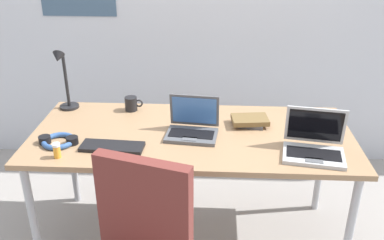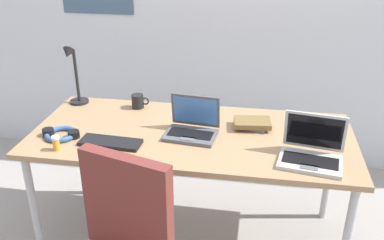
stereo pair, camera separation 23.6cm
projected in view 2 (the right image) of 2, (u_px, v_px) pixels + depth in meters
name	position (u px, v px, depth m)	size (l,w,h in m)	color
ground_plane	(192.00, 236.00, 2.72)	(12.00, 12.00, 0.00)	gray
desk	(192.00, 142.00, 2.43)	(1.80, 0.80, 0.74)	#9E7A56
desk_lamp	(74.00, 76.00, 2.68)	(0.12, 0.18, 0.40)	black
laptop_front_right	(312.00, 152.00, 2.11)	(0.34, 0.29, 0.23)	#B7BABC
laptop_near_lamp	(192.00, 127.00, 2.37)	(0.30, 0.25, 0.21)	#515459
external_keyboard	(111.00, 142.00, 2.28)	(0.33, 0.12, 0.02)	black
computer_mouse	(213.00, 118.00, 2.54)	(0.06, 0.10, 0.03)	black
cell_phone	(304.00, 124.00, 2.50)	(0.06, 0.14, 0.01)	black
headphones	(61.00, 134.00, 2.35)	(0.21, 0.18, 0.04)	#335999
pill_bottle	(56.00, 143.00, 2.21)	(0.04, 0.04, 0.08)	gold
book_stack	(252.00, 124.00, 2.45)	(0.22, 0.17, 0.05)	#4C4C51
coffee_mug	(138.00, 101.00, 2.70)	(0.11, 0.08, 0.09)	black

